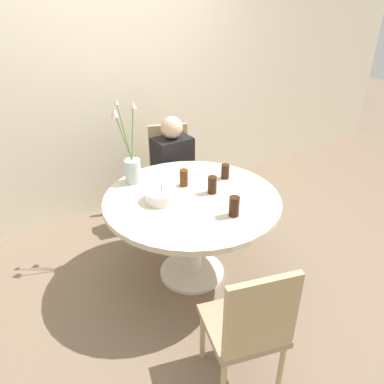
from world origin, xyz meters
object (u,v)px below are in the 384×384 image
(chair_far_back, at_px, (170,166))
(drink_glass_1, at_px, (234,206))
(drink_glass_2, at_px, (184,178))
(person_boy, at_px, (173,173))
(flower_vase, at_px, (131,163))
(drink_glass_0, at_px, (225,171))
(birthday_cake, at_px, (162,196))
(side_plate, at_px, (191,173))
(chair_right_flank, at_px, (250,325))
(drink_glass_3, at_px, (212,185))

(chair_far_back, distance_m, drink_glass_1, 1.37)
(drink_glass_2, height_order, person_boy, person_boy)
(flower_vase, height_order, drink_glass_2, flower_vase)
(chair_far_back, bearing_deg, person_boy, -90.00)
(drink_glass_0, relative_size, drink_glass_2, 0.89)
(birthday_cake, height_order, drink_glass_2, drink_glass_2)
(flower_vase, xyz_separation_m, drink_glass_0, (0.63, -0.35, -0.10))
(birthday_cake, distance_m, flower_vase, 0.41)
(drink_glass_0, bearing_deg, chair_far_back, 91.22)
(drink_glass_2, bearing_deg, flower_vase, 136.52)
(birthday_cake, height_order, drink_glass_0, birthday_cake)
(chair_far_back, distance_m, side_plate, 0.68)
(birthday_cake, distance_m, drink_glass_1, 0.53)
(side_plate, xyz_separation_m, drink_glass_0, (0.18, -0.22, 0.05))
(drink_glass_0, distance_m, person_boy, 0.75)
(side_plate, height_order, person_boy, person_boy)
(chair_far_back, distance_m, birthday_cake, 1.08)
(flower_vase, relative_size, drink_glass_1, 4.50)
(birthday_cake, relative_size, person_boy, 0.22)
(chair_right_flank, bearing_deg, flower_vase, -75.24)
(chair_far_back, xyz_separation_m, birthday_cake, (-0.57, -0.87, 0.26))
(chair_right_flank, distance_m, person_boy, 1.87)
(drink_glass_0, bearing_deg, birthday_cake, -176.48)
(person_boy, bearing_deg, drink_glass_1, -100.54)
(birthday_cake, bearing_deg, drink_glass_0, 3.52)
(drink_glass_3, bearing_deg, side_plate, 82.01)
(chair_far_back, height_order, birthday_cake, chair_far_back)
(chair_far_back, height_order, person_boy, person_boy)
(birthday_cake, bearing_deg, drink_glass_3, -15.85)
(drink_glass_1, xyz_separation_m, person_boy, (0.22, 1.16, -0.29))
(drink_glass_1, bearing_deg, drink_glass_0, 58.22)
(chair_far_back, distance_m, drink_glass_3, 1.04)
(drink_glass_0, bearing_deg, drink_glass_1, -121.78)
(flower_vase, xyz_separation_m, drink_glass_2, (0.29, -0.28, -0.09))
(person_boy, bearing_deg, flower_vase, -148.81)
(flower_vase, bearing_deg, drink_glass_2, -43.48)
(drink_glass_2, bearing_deg, side_plate, 42.54)
(chair_right_flank, bearing_deg, drink_glass_2, -89.69)
(side_plate, distance_m, person_boy, 0.53)
(drink_glass_1, height_order, drink_glass_2, drink_glass_1)
(chair_right_flank, relative_size, drink_glass_3, 6.83)
(person_boy, bearing_deg, drink_glass_2, -113.11)
(birthday_cake, bearing_deg, drink_glass_1, -55.38)
(chair_far_back, bearing_deg, drink_glass_3, -80.96)
(drink_glass_2, relative_size, person_boy, 0.13)
(side_plate, relative_size, drink_glass_1, 1.45)
(drink_glass_3, bearing_deg, chair_far_back, 77.89)
(drink_glass_0, xyz_separation_m, person_boy, (-0.08, 0.69, -0.28))
(chair_right_flank, bearing_deg, chair_far_back, -92.50)
(chair_right_flank, height_order, flower_vase, flower_vase)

